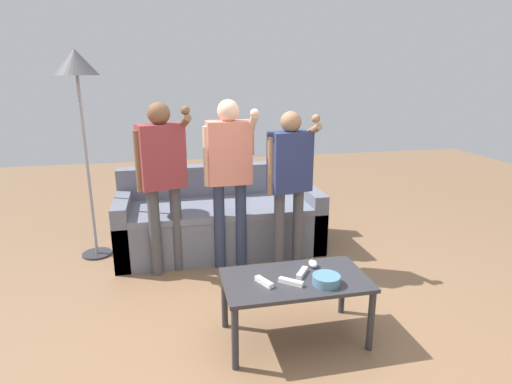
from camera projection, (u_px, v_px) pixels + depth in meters
ground_plane at (270, 319)px, 3.05m from camera, size 12.00×12.00×0.00m
couch at (219, 220)px, 4.24m from camera, size 1.99×0.84×0.80m
coffee_table at (295, 286)px, 2.73m from camera, size 0.94×0.51×0.44m
snack_bowl at (326, 280)px, 2.63m from camera, size 0.18×0.18×0.06m
game_remote_nunchuk at (313, 264)px, 2.87m from camera, size 0.06×0.09×0.05m
floor_lamp at (77, 76)px, 3.65m from camera, size 0.39×0.39×1.93m
player_left at (162, 169)px, 3.52m from camera, size 0.48×0.30×1.50m
player_center at (229, 165)px, 3.63m from camera, size 0.45×0.31×1.52m
player_right at (290, 174)px, 3.58m from camera, size 0.44×0.27×1.43m
game_remote_wand_near at (264, 282)px, 2.63m from camera, size 0.10×0.15×0.03m
game_remote_wand_far at (291, 282)px, 2.63m from camera, size 0.15×0.13×0.03m
game_remote_wand_spare at (302, 273)px, 2.75m from camera, size 0.12×0.14×0.03m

